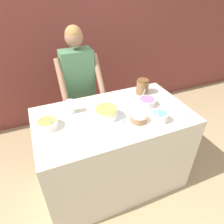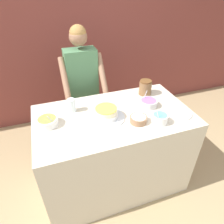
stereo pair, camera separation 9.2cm
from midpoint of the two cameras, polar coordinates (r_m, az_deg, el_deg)
The scene contains 12 objects.
ground_plane at distance 2.37m, azimuth 5.51°, elevation -26.19°, with size 14.00×14.00×0.00m, color tan.
wall_back at distance 3.15m, azimuth -8.69°, elevation 20.22°, with size 10.00×0.05×2.60m.
counter at distance 2.22m, azimuth 1.68°, elevation -10.94°, with size 1.50×0.86×0.96m.
person_baker at distance 2.46m, azimuth -7.40°, elevation 8.76°, with size 0.50×0.45×1.64m.
cake at distance 1.84m, azimuth -0.23°, elevation -0.52°, with size 0.35×0.35×0.11m.
frosting_bowl_blue at distance 1.84m, azimuth 14.93°, elevation -1.77°, with size 0.14×0.14×0.15m.
frosting_bowl_purple at distance 2.05m, azimuth 11.66°, elevation 2.58°, with size 0.18×0.18×0.14m.
frosting_bowl_olive at distance 1.83m, azimuth -16.61°, elevation -2.61°, with size 0.18×0.18×0.14m.
frosting_bowl_white at distance 1.81m, azimuth 9.03°, elevation -2.03°, with size 0.15×0.15×0.18m.
drinking_glass at distance 1.95m, azimuth -10.12°, elevation 1.88°, with size 0.07×0.07×0.13m.
ceramic_plate at distance 2.03m, azimuth 20.12°, elevation -0.46°, with size 0.22×0.22×0.01m.
stoneware_jar at distance 2.24m, azimuth 10.67°, elevation 6.86°, with size 0.13×0.13×0.17m.
Camera 2 is at (-0.53, -1.03, 2.06)m, focal length 32.00 mm.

